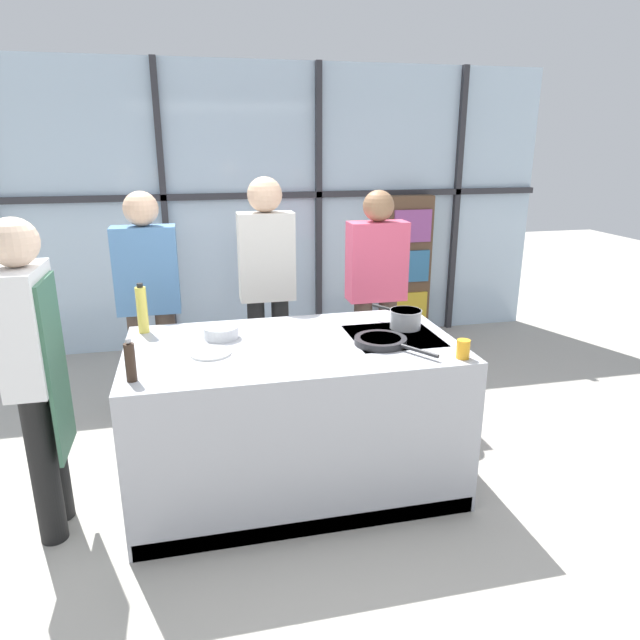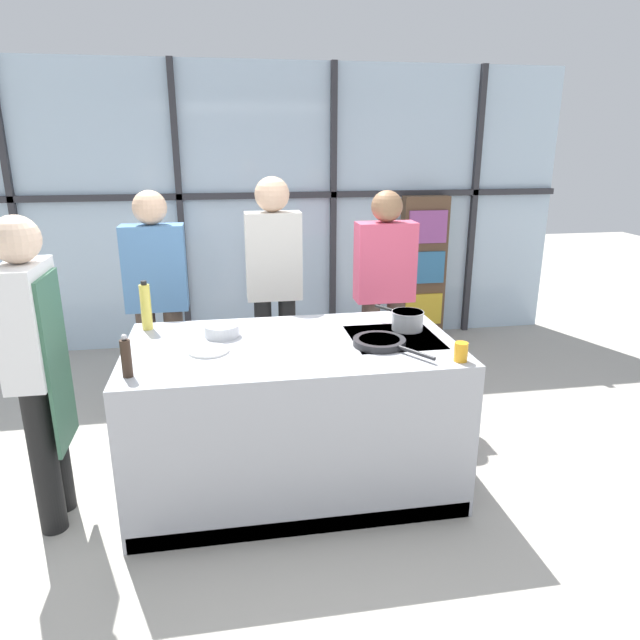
{
  "view_description": "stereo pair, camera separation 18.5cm",
  "coord_description": "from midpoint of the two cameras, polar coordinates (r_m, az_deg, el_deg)",
  "views": [
    {
      "loc": [
        -0.55,
        -3.1,
        2.06
      ],
      "look_at": [
        0.19,
        0.1,
        1.03
      ],
      "focal_mm": 32.0,
      "sensor_mm": 36.0,
      "label": 1
    },
    {
      "loc": [
        -0.37,
        -3.14,
        2.06
      ],
      "look_at": [
        0.19,
        0.1,
        1.03
      ],
      "focal_mm": 32.0,
      "sensor_mm": 36.0,
      "label": 2
    }
  ],
  "objects": [
    {
      "name": "saucepan",
      "position": [
        3.62,
        7.08,
        0.16
      ],
      "size": [
        0.25,
        0.34,
        0.12
      ],
      "color": "silver",
      "rests_on": "demo_island"
    },
    {
      "name": "ground_plane",
      "position": [
        3.76,
        -3.99,
        -15.76
      ],
      "size": [
        18.0,
        18.0,
        0.0
      ],
      "primitive_type": "plane",
      "color": "#ADA89E"
    },
    {
      "name": "chef",
      "position": [
        3.29,
        -28.13,
        -3.88
      ],
      "size": [
        0.24,
        0.44,
        1.72
      ],
      "rotation": [
        0.0,
        0.0,
        -1.57
      ],
      "color": "black",
      "rests_on": "ground_plane"
    },
    {
      "name": "spectator_far_left",
      "position": [
        4.34,
        -17.93,
        2.32
      ],
      "size": [
        0.44,
        0.24,
        1.73
      ],
      "rotation": [
        0.0,
        0.0,
        3.14
      ],
      "color": "#47382D",
      "rests_on": "ground_plane"
    },
    {
      "name": "mixing_bowl",
      "position": [
        3.49,
        -11.36,
        -1.18
      ],
      "size": [
        0.21,
        0.21,
        0.07
      ],
      "color": "silver",
      "rests_on": "demo_island"
    },
    {
      "name": "white_plate",
      "position": [
        3.25,
        -12.51,
        -3.26
      ],
      "size": [
        0.23,
        0.23,
        0.01
      ],
      "primitive_type": "cylinder",
      "color": "white",
      "rests_on": "demo_island"
    },
    {
      "name": "bookshelf",
      "position": [
        6.21,
        7.93,
        5.23
      ],
      "size": [
        0.48,
        0.19,
        1.52
      ],
      "color": "brown",
      "rests_on": "ground_plane"
    },
    {
      "name": "frying_pan",
      "position": [
        3.33,
        4.59,
        -2.1
      ],
      "size": [
        0.37,
        0.5,
        0.04
      ],
      "color": "#232326",
      "rests_on": "demo_island"
    },
    {
      "name": "back_window_wall",
      "position": [
        5.91,
        -8.57,
        10.89
      ],
      "size": [
        6.4,
        0.1,
        2.8
      ],
      "color": "silver",
      "rests_on": "ground_plane"
    },
    {
      "name": "spectator_center_left",
      "position": [
        4.33,
        -6.54,
        4.01
      ],
      "size": [
        0.41,
        0.25,
        1.82
      ],
      "rotation": [
        0.0,
        0.0,
        3.14
      ],
      "color": "black",
      "rests_on": "ground_plane"
    },
    {
      "name": "demo_island",
      "position": [
        3.53,
        -4.12,
        -9.47
      ],
      "size": [
        1.92,
        1.08,
        0.93
      ],
      "color": "#A8AAB2",
      "rests_on": "ground_plane"
    },
    {
      "name": "oil_bottle",
      "position": [
        3.68,
        -18.75,
        1.0
      ],
      "size": [
        0.07,
        0.07,
        0.31
      ],
      "color": "#E0CC4C",
      "rests_on": "demo_island"
    },
    {
      "name": "spectator_center_right",
      "position": [
        4.53,
        4.47,
        3.45
      ],
      "size": [
        0.46,
        0.24,
        1.71
      ],
      "rotation": [
        0.0,
        0.0,
        3.14
      ],
      "color": "#47382D",
      "rests_on": "ground_plane"
    },
    {
      "name": "juice_glass_near",
      "position": [
        3.17,
        12.52,
        -2.87
      ],
      "size": [
        0.07,
        0.07,
        0.1
      ],
      "primitive_type": "cylinder",
      "color": "orange",
      "rests_on": "demo_island"
    },
    {
      "name": "pepper_grinder",
      "position": [
        2.97,
        -20.15,
        -3.92
      ],
      "size": [
        0.05,
        0.05,
        0.23
      ],
      "color": "#332319",
      "rests_on": "demo_island"
    }
  ]
}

